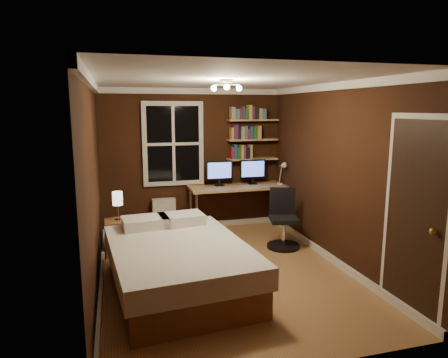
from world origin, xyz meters
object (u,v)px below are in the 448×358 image
object	(u,v)px
radiator	(164,215)
desk	(237,189)
monitor_left	(219,173)
office_chair	(283,226)
bed	(178,265)
desk_lamp	(282,173)
monitor_right	(253,172)
nightstand	(119,236)
bedside_lamp	(118,206)

from	to	relation	value
radiator	desk	bearing A→B (deg)	-10.15
monitor_left	office_chair	size ratio (longest dim) A/B	0.51
bed	radiator	bearing A→B (deg)	81.76
desk	desk_lamp	xyz separation A→B (m)	(0.79, -0.14, 0.28)
bed	desk	distance (m)	2.55
monitor_left	monitor_right	bearing A→B (deg)	0.00
desk	monitor_left	size ratio (longest dim) A/B	3.60
monitor_left	nightstand	bearing A→B (deg)	-157.86
monitor_right	office_chair	world-z (taller)	monitor_right
bedside_lamp	nightstand	bearing A→B (deg)	0.00
monitor_left	monitor_right	world-z (taller)	same
nightstand	radiator	bearing A→B (deg)	45.19
nightstand	desk	world-z (taller)	desk
bedside_lamp	monitor_left	size ratio (longest dim) A/B	0.92
radiator	desk	size ratio (longest dim) A/B	0.35
nightstand	monitor_right	xyz separation A→B (m)	(2.37, 0.71, 0.78)
bedside_lamp	radiator	xyz separation A→B (m)	(0.78, 0.86, -0.42)
nightstand	bedside_lamp	distance (m)	0.47
radiator	monitor_right	xyz separation A→B (m)	(1.59, -0.14, 0.73)
bedside_lamp	monitor_right	world-z (taller)	monitor_right
monitor_left	desk	bearing A→B (deg)	-15.52
nightstand	office_chair	size ratio (longest dim) A/B	0.55
bedside_lamp	desk	size ratio (longest dim) A/B	0.26
radiator	monitor_left	world-z (taller)	monitor_left
bedside_lamp	radiator	distance (m)	1.23
bedside_lamp	desk	distance (m)	2.15
bedside_lamp	monitor_right	xyz separation A→B (m)	(2.37, 0.71, 0.31)
radiator	desk_lamp	xyz separation A→B (m)	(2.07, -0.37, 0.73)
radiator	nightstand	bearing A→B (deg)	-132.35
radiator	monitor_left	xyz separation A→B (m)	(0.97, -0.14, 0.73)
desk_lamp	radiator	bearing A→B (deg)	169.78
desk	bedside_lamp	bearing A→B (deg)	-163.04
bed	desk_lamp	xyz separation A→B (m)	(2.18, 1.95, 0.72)
desk_lamp	office_chair	distance (m)	1.18
radiator	monitor_left	size ratio (longest dim) A/B	1.27
bed	monitor_right	world-z (taller)	monitor_right
desk	monitor_left	distance (m)	0.42
radiator	desk_lamp	world-z (taller)	desk_lamp
nightstand	bed	bearing A→B (deg)	-68.12
monitor_right	desk	bearing A→B (deg)	-164.80
bed	radiator	size ratio (longest dim) A/B	3.74
bedside_lamp	desk_lamp	size ratio (longest dim) A/B	0.99
radiator	desk	xyz separation A→B (m)	(1.28, -0.23, 0.45)
monitor_left	desk_lamp	world-z (taller)	monitor_left
bedside_lamp	monitor_left	bearing A→B (deg)	22.14
radiator	monitor_right	bearing A→B (deg)	-5.16
desk	monitor_right	distance (m)	0.43
desk	desk_lamp	world-z (taller)	desk_lamp
monitor_right	bedside_lamp	bearing A→B (deg)	-163.27
bed	desk	bearing A→B (deg)	50.99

